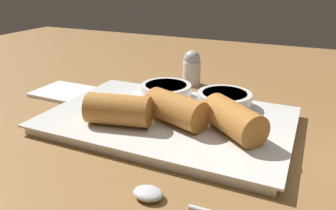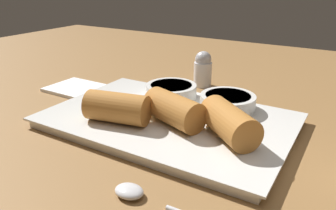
# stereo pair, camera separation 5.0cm
# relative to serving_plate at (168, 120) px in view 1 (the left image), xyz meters

# --- Properties ---
(table_surface) EXTENTS (1.80, 1.40, 0.02)m
(table_surface) POSITION_rel_serving_plate_xyz_m (0.02, -0.02, -0.02)
(table_surface) COLOR olive
(table_surface) RESTS_ON ground
(serving_plate) EXTENTS (0.35, 0.23, 0.01)m
(serving_plate) POSITION_rel_serving_plate_xyz_m (0.00, 0.00, 0.00)
(serving_plate) COLOR silver
(serving_plate) RESTS_ON table_surface
(roll_front_left) EXTENTS (0.10, 0.07, 0.04)m
(roll_front_left) POSITION_rel_serving_plate_xyz_m (0.02, -0.01, 0.03)
(roll_front_left) COLOR #B77533
(roll_front_left) RESTS_ON serving_plate
(roll_front_right) EXTENTS (0.10, 0.06, 0.04)m
(roll_front_right) POSITION_rel_serving_plate_xyz_m (-0.05, -0.05, 0.03)
(roll_front_right) COLOR #B77533
(roll_front_right) RESTS_ON serving_plate
(roll_back_left) EXTENTS (0.09, 0.09, 0.04)m
(roll_back_left) POSITION_rel_serving_plate_xyz_m (0.10, -0.02, 0.03)
(roll_back_left) COLOR #B77533
(roll_back_left) RESTS_ON serving_plate
(dipping_bowl_near) EXTENTS (0.08, 0.08, 0.02)m
(dipping_bowl_near) POSITION_rel_serving_plate_xyz_m (-0.03, 0.07, 0.02)
(dipping_bowl_near) COLOR silver
(dipping_bowl_near) RESTS_ON serving_plate
(dipping_bowl_far) EXTENTS (0.08, 0.08, 0.02)m
(dipping_bowl_far) POSITION_rel_serving_plate_xyz_m (0.07, 0.07, 0.02)
(dipping_bowl_far) COLOR silver
(dipping_bowl_far) RESTS_ON serving_plate
(spoon) EXTENTS (0.15, 0.02, 0.01)m
(spoon) POSITION_rel_serving_plate_xyz_m (0.07, -0.16, -0.00)
(spoon) COLOR silver
(spoon) RESTS_ON table_surface
(napkin) EXTENTS (0.10, 0.09, 0.01)m
(napkin) POSITION_rel_serving_plate_xyz_m (-0.24, 0.05, -0.00)
(napkin) COLOR white
(napkin) RESTS_ON table_surface
(salt_shaker) EXTENTS (0.04, 0.04, 0.07)m
(salt_shaker) POSITION_rel_serving_plate_xyz_m (-0.04, 0.19, 0.03)
(salt_shaker) COLOR silver
(salt_shaker) RESTS_ON table_surface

